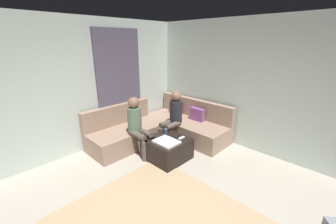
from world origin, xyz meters
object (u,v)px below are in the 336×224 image
at_px(sectional_couch, 162,128).
at_px(person_on_couch_back, 173,116).
at_px(ottoman, 167,149).
at_px(game_remote, 181,138).
at_px(person_on_couch_side, 138,124).
at_px(coffee_mug, 166,131).

xyz_separation_m(sectional_couch, person_on_couch_back, (0.31, 0.06, 0.38)).
height_order(ottoman, person_on_couch_back, person_on_couch_back).
height_order(game_remote, person_on_couch_back, person_on_couch_back).
bearing_deg(sectional_couch, person_on_couch_back, 10.06).
xyz_separation_m(person_on_couch_back, person_on_couch_side, (-0.16, -0.86, 0.00)).
bearing_deg(person_on_couch_back, ottoman, 123.89).
bearing_deg(coffee_mug, game_remote, 5.71).
xyz_separation_m(ottoman, person_on_couch_back, (-0.40, 0.59, 0.45)).
distance_m(ottoman, person_on_couch_back, 0.84).
relative_size(ottoman, person_on_couch_side, 0.63).
distance_m(sectional_couch, coffee_mug, 0.63).
relative_size(ottoman, game_remote, 5.07).
bearing_deg(sectional_couch, game_remote, -19.51).
bearing_deg(person_on_couch_back, game_remote, 147.33).
height_order(ottoman, coffee_mug, coffee_mug).
relative_size(coffee_mug, person_on_couch_back, 0.08).
relative_size(coffee_mug, person_on_couch_side, 0.08).
xyz_separation_m(sectional_couch, ottoman, (0.71, -0.53, -0.07)).
xyz_separation_m(sectional_couch, game_remote, (0.89, -0.31, 0.15)).
distance_m(sectional_couch, ottoman, 0.89).
height_order(sectional_couch, coffee_mug, sectional_couch).
distance_m(game_remote, person_on_couch_side, 0.92).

